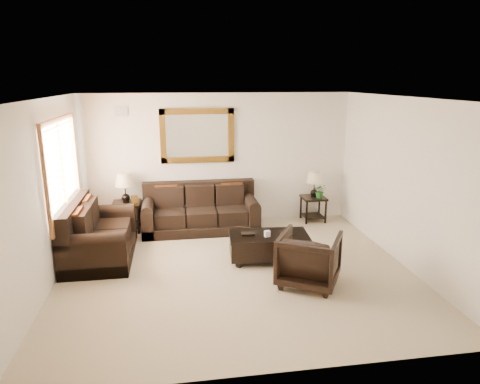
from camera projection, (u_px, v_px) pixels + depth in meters
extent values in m
cube|color=tan|center=(236.00, 270.00, 6.84)|extent=(5.50, 5.00, 0.01)
cube|color=white|center=(236.00, 98.00, 6.14)|extent=(5.50, 5.00, 0.01)
cube|color=#EDE4CC|center=(218.00, 159.00, 8.88)|extent=(5.50, 0.01, 2.70)
cube|color=#EDE4CC|center=(273.00, 253.00, 4.10)|extent=(5.50, 0.01, 2.70)
cube|color=#EDE4CC|center=(45.00, 196.00, 6.08)|extent=(0.01, 5.00, 2.70)
cube|color=#EDE4CC|center=(404.00, 182.00, 6.90)|extent=(0.01, 5.00, 2.70)
cube|color=white|center=(60.00, 170.00, 6.89)|extent=(0.01, 1.80, 1.50)
cube|color=brown|center=(57.00, 120.00, 6.69)|extent=(0.06, 1.96, 0.08)
cube|color=brown|center=(68.00, 216.00, 7.10)|extent=(0.06, 1.96, 0.08)
cube|color=brown|center=(46.00, 183.00, 6.00)|extent=(0.06, 0.08, 1.50)
cube|color=brown|center=(75.00, 159.00, 7.79)|extent=(0.06, 0.08, 1.50)
cube|color=brown|center=(62.00, 170.00, 6.90)|extent=(0.05, 0.05, 1.50)
cube|color=#533A10|center=(197.00, 136.00, 8.65)|extent=(1.50, 0.06, 1.10)
cube|color=white|center=(197.00, 136.00, 8.67)|extent=(1.26, 0.01, 0.86)
cube|color=#999999|center=(121.00, 112.00, 8.32)|extent=(0.25, 0.02, 0.18)
cube|color=black|center=(201.00, 226.00, 8.65)|extent=(2.29, 0.99, 0.19)
cube|color=black|center=(199.00, 192.00, 8.85)|extent=(2.29, 0.23, 0.47)
cube|color=black|center=(170.00, 216.00, 8.47)|extent=(0.58, 0.81, 0.28)
cube|color=black|center=(201.00, 215.00, 8.57)|extent=(0.58, 0.81, 0.28)
cube|color=black|center=(231.00, 213.00, 8.66)|extent=(0.58, 0.81, 0.28)
cube|color=black|center=(149.00, 220.00, 8.45)|extent=(0.23, 0.99, 0.55)
cylinder|color=black|center=(148.00, 206.00, 8.37)|extent=(0.23, 0.97, 0.23)
cube|color=black|center=(251.00, 215.00, 8.75)|extent=(0.23, 0.99, 0.55)
cylinder|color=black|center=(251.00, 202.00, 8.68)|extent=(0.23, 0.97, 0.23)
cube|color=#662E0D|center=(166.00, 196.00, 8.57)|extent=(0.44, 0.19, 0.45)
cube|color=#662E0D|center=(232.00, 193.00, 8.77)|extent=(0.44, 0.19, 0.45)
cube|color=black|center=(102.00, 252.00, 7.32)|extent=(1.06, 1.78, 0.20)
cube|color=black|center=(73.00, 217.00, 7.09)|extent=(0.24, 1.78, 0.50)
cube|color=black|center=(99.00, 245.00, 6.95)|extent=(0.87, 0.62, 0.30)
cube|color=black|center=(105.00, 232.00, 7.56)|extent=(0.87, 0.62, 0.30)
cube|color=black|center=(93.00, 259.00, 6.53)|extent=(1.06, 0.24, 0.59)
cylinder|color=black|center=(91.00, 241.00, 6.46)|extent=(1.03, 0.24, 0.24)
cube|color=black|center=(107.00, 226.00, 8.00)|extent=(1.06, 0.24, 0.59)
cylinder|color=black|center=(106.00, 211.00, 7.92)|extent=(1.03, 0.24, 0.24)
cube|color=#662E0D|center=(81.00, 224.00, 6.76)|extent=(0.21, 0.47, 0.48)
cube|color=#662E0D|center=(90.00, 210.00, 7.48)|extent=(0.21, 0.47, 0.48)
cube|color=black|center=(126.00, 204.00, 8.50)|extent=(0.54, 0.54, 0.05)
cube|color=black|center=(128.00, 225.00, 8.62)|extent=(0.46, 0.46, 0.03)
cylinder|color=black|center=(114.00, 222.00, 8.32)|extent=(0.05, 0.05, 0.54)
cylinder|color=black|center=(138.00, 221.00, 8.39)|extent=(0.05, 0.05, 0.54)
cylinder|color=black|center=(117.00, 215.00, 8.76)|extent=(0.05, 0.05, 0.54)
cylinder|color=black|center=(140.00, 214.00, 8.83)|extent=(0.05, 0.05, 0.54)
sphere|color=black|center=(126.00, 198.00, 8.47)|extent=(0.17, 0.17, 0.17)
cylinder|color=black|center=(125.00, 189.00, 8.43)|extent=(0.02, 0.02, 0.35)
cone|color=#CEBC89|center=(125.00, 179.00, 8.38)|extent=(0.37, 0.37, 0.25)
cube|color=#533A10|center=(135.00, 199.00, 8.41)|extent=(0.15, 0.10, 0.17)
cube|color=black|center=(314.00, 198.00, 9.12)|extent=(0.49, 0.49, 0.04)
cube|color=black|center=(313.00, 216.00, 9.22)|extent=(0.42, 0.42, 0.03)
cylinder|color=black|center=(307.00, 213.00, 8.96)|extent=(0.04, 0.04, 0.49)
cylinder|color=black|center=(326.00, 212.00, 9.02)|extent=(0.04, 0.04, 0.49)
cylinder|color=black|center=(301.00, 207.00, 9.35)|extent=(0.04, 0.04, 0.49)
cylinder|color=black|center=(319.00, 206.00, 9.42)|extent=(0.04, 0.04, 0.49)
sphere|color=black|center=(314.00, 193.00, 9.09)|extent=(0.15, 0.15, 0.15)
cylinder|color=black|center=(314.00, 185.00, 9.05)|extent=(0.02, 0.02, 0.32)
cone|color=#CEBC89|center=(315.00, 177.00, 9.00)|extent=(0.34, 0.34, 0.23)
sphere|color=black|center=(239.00, 265.00, 6.94)|extent=(0.12, 0.12, 0.12)
sphere|color=black|center=(304.00, 260.00, 7.10)|extent=(0.12, 0.12, 0.12)
sphere|color=black|center=(235.00, 253.00, 7.41)|extent=(0.12, 0.12, 0.12)
sphere|color=black|center=(296.00, 249.00, 7.57)|extent=(0.12, 0.12, 0.12)
cube|color=black|center=(269.00, 245.00, 7.20)|extent=(1.35, 0.80, 0.36)
cube|color=black|center=(269.00, 235.00, 7.16)|extent=(1.38, 0.82, 0.04)
cube|color=black|center=(248.00, 234.00, 7.14)|extent=(0.23, 0.17, 0.03)
cube|color=black|center=(287.00, 234.00, 7.15)|extent=(0.21, 0.16, 0.02)
cube|color=white|center=(267.00, 234.00, 7.04)|extent=(0.10, 0.07, 0.10)
imported|color=black|center=(309.00, 257.00, 6.30)|extent=(1.12, 1.10, 0.87)
imported|color=#1D511C|center=(320.00, 192.00, 9.01)|extent=(0.37, 0.39, 0.24)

